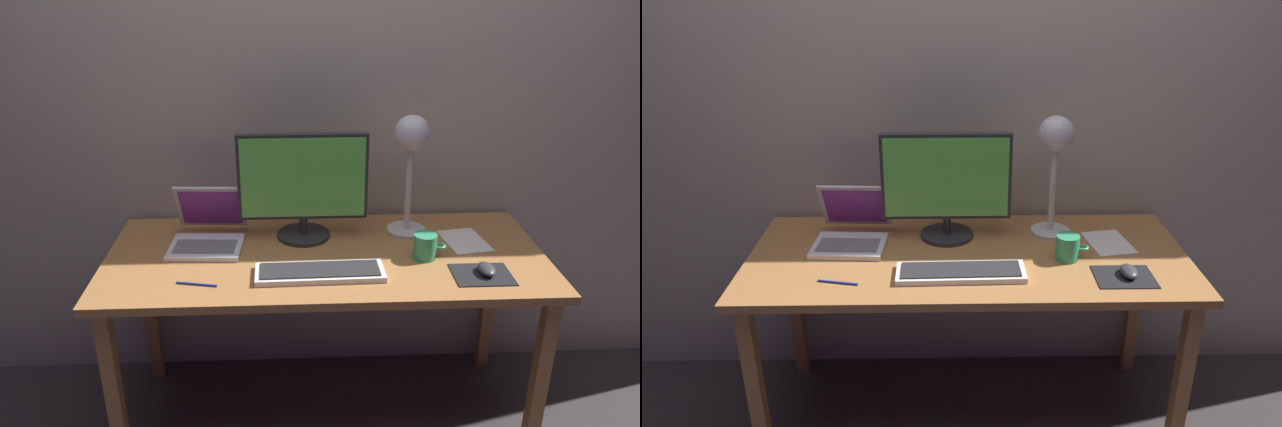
# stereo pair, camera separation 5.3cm
# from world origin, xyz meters

# --- Properties ---
(ground_plane) EXTENTS (4.80, 4.80, 0.00)m
(ground_plane) POSITION_xyz_m (0.00, 0.00, 0.00)
(ground_plane) COLOR #383333
(ground_plane) RESTS_ON ground
(back_wall) EXTENTS (4.80, 0.06, 2.60)m
(back_wall) POSITION_xyz_m (0.00, 0.40, 1.30)
(back_wall) COLOR #B2A893
(back_wall) RESTS_ON ground
(desk) EXTENTS (1.60, 0.70, 0.74)m
(desk) POSITION_xyz_m (0.00, 0.00, 0.66)
(desk) COLOR #A8703D
(desk) RESTS_ON ground
(monitor) EXTENTS (0.49, 0.20, 0.41)m
(monitor) POSITION_xyz_m (-0.08, 0.15, 0.96)
(monitor) COLOR #28282B
(monitor) RESTS_ON desk
(keyboard_main) EXTENTS (0.44, 0.15, 0.03)m
(keyboard_main) POSITION_xyz_m (-0.03, -0.17, 0.75)
(keyboard_main) COLOR silver
(keyboard_main) RESTS_ON desk
(laptop) EXTENTS (0.28, 0.31, 0.21)m
(laptop) POSITION_xyz_m (-0.44, 0.12, 0.80)
(laptop) COLOR silver
(laptop) RESTS_ON desk
(desk_lamp) EXTENTS (0.15, 0.15, 0.47)m
(desk_lamp) POSITION_xyz_m (0.33, 0.17, 1.08)
(desk_lamp) COLOR beige
(desk_lamp) RESTS_ON desk
(mousepad) EXTENTS (0.20, 0.16, 0.00)m
(mousepad) POSITION_xyz_m (0.52, -0.19, 0.74)
(mousepad) COLOR black
(mousepad) RESTS_ON desk
(mouse) EXTENTS (0.06, 0.10, 0.03)m
(mouse) POSITION_xyz_m (0.54, -0.19, 0.76)
(mouse) COLOR #38383A
(mouse) RESTS_ON mousepad
(coffee_mug) EXTENTS (0.12, 0.08, 0.09)m
(coffee_mug) POSITION_xyz_m (0.35, -0.05, 0.79)
(coffee_mug) COLOR #339966
(coffee_mug) RESTS_ON desk
(paper_sheet_near_mouse) EXTENTS (0.18, 0.23, 0.00)m
(paper_sheet_near_mouse) POSITION_xyz_m (0.54, 0.08, 0.74)
(paper_sheet_near_mouse) COLOR white
(paper_sheet_near_mouse) RESTS_ON desk
(pen) EXTENTS (0.14, 0.04, 0.01)m
(pen) POSITION_xyz_m (-0.44, -0.21, 0.74)
(pen) COLOR #2633A5
(pen) RESTS_ON desk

